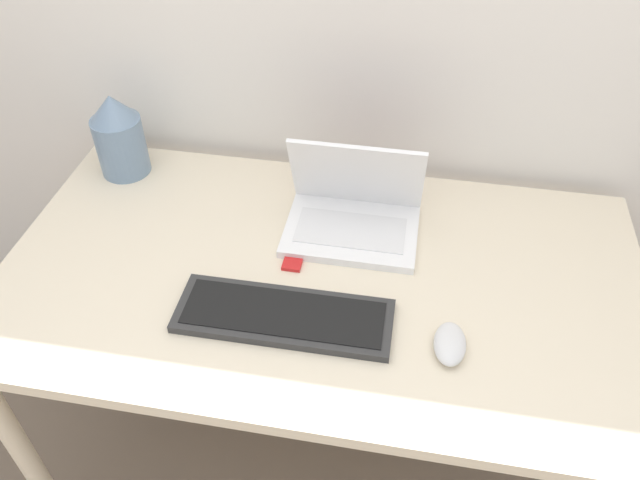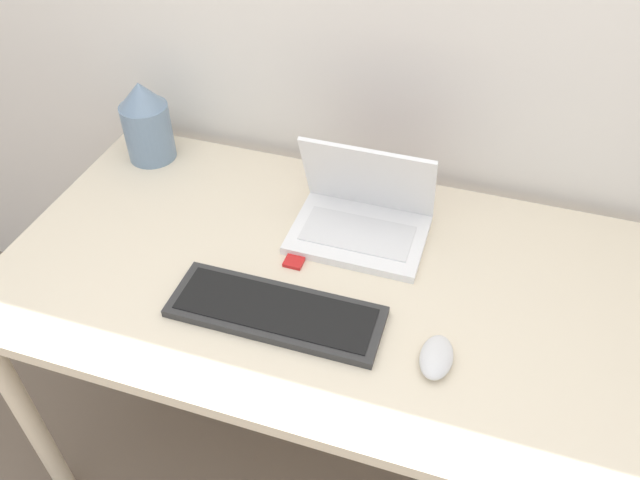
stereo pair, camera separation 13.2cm
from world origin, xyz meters
name	(u,v)px [view 1 (the left image)]	position (x,y,z in m)	size (l,w,h in m)	color
desk	(320,297)	(0.00, 0.40, 0.69)	(1.44, 0.79, 0.77)	beige
laptop	(353,211)	(0.05, 0.56, 0.82)	(0.31, 0.23, 0.23)	white
keyboard	(284,316)	(-0.05, 0.25, 0.78)	(0.45, 0.16, 0.02)	#2D2D2D
mouse	(450,344)	(0.29, 0.23, 0.79)	(0.06, 0.11, 0.03)	silver
vase	(119,135)	(-0.58, 0.68, 0.88)	(0.13, 0.13, 0.22)	slate
mp3_player	(293,263)	(-0.07, 0.41, 0.78)	(0.04, 0.05, 0.01)	red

